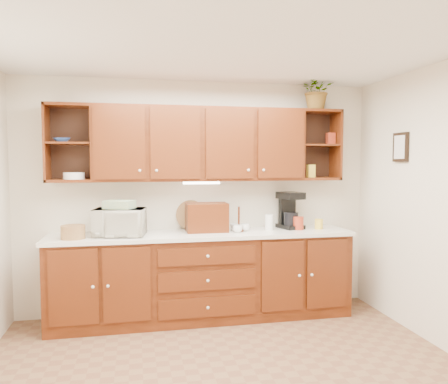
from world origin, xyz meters
name	(u,v)px	position (x,y,z in m)	size (l,w,h in m)	color
floor	(232,384)	(0.00, 0.00, 0.00)	(4.00, 4.00, 0.00)	brown
ceiling	(232,38)	(0.00, 0.00, 2.60)	(4.00, 4.00, 0.00)	white
back_wall	(199,197)	(0.00, 1.75, 1.30)	(4.00, 4.00, 0.00)	beige
base_cabinets	(203,277)	(0.00, 1.45, 0.45)	(3.20, 0.60, 0.90)	#391506
countertop	(203,234)	(0.00, 1.44, 0.92)	(3.24, 0.64, 0.04)	silver
upper_cabinets	(201,144)	(0.01, 1.59, 1.89)	(3.20, 0.33, 0.80)	#391506
undercabinet_light	(201,183)	(0.00, 1.53, 1.47)	(0.40, 0.05, 0.03)	white
framed_picture	(401,147)	(1.98, 0.90, 1.85)	(0.03, 0.24, 0.30)	black
wicker_basket	(73,232)	(-1.32, 1.32, 1.01)	(0.23, 0.23, 0.13)	olive
microwave	(120,222)	(-0.87, 1.41, 1.08)	(0.51, 0.34, 0.28)	white
towel_stack	(119,205)	(-0.87, 1.41, 1.26)	(0.28, 0.21, 0.08)	#DFD869
wine_bottle	(117,220)	(-0.89, 1.45, 1.10)	(0.07, 0.07, 0.32)	black
woven_tray	(191,228)	(-0.10, 1.69, 0.95)	(0.33, 0.33, 0.02)	olive
bread_box	(207,217)	(0.05, 1.50, 1.10)	(0.45, 0.28, 0.31)	#391506
mug_tree	(239,227)	(0.40, 1.44, 0.98)	(0.23, 0.24, 0.27)	#391506
canister_red	(298,223)	(1.08, 1.43, 1.01)	(0.11, 0.11, 0.15)	#9C2D16
canister_white	(269,222)	(0.75, 1.46, 1.03)	(0.09, 0.09, 0.17)	white
canister_yellow	(319,224)	(1.32, 1.43, 1.00)	(0.09, 0.09, 0.11)	yellow
coffee_maker	(290,211)	(1.03, 1.57, 1.14)	(0.29, 0.33, 0.41)	black
bowl_stack	(62,140)	(-1.44, 1.55, 1.92)	(0.17, 0.17, 0.04)	navy
plate_stack	(74,176)	(-1.32, 1.55, 1.56)	(0.21, 0.21, 0.07)	white
pantry_box_yellow	(311,171)	(1.27, 1.55, 1.59)	(0.08, 0.06, 0.15)	yellow
pantry_box_red	(331,139)	(1.52, 1.58, 1.97)	(0.09, 0.08, 0.13)	#9C2D16
potted_plant	(317,90)	(1.33, 1.54, 2.51)	(0.39, 0.34, 0.44)	#999999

